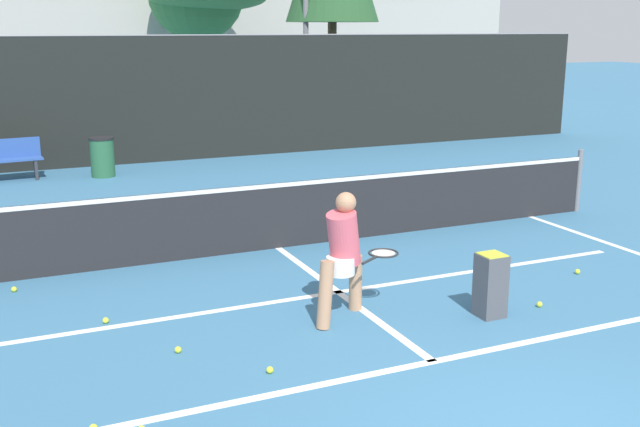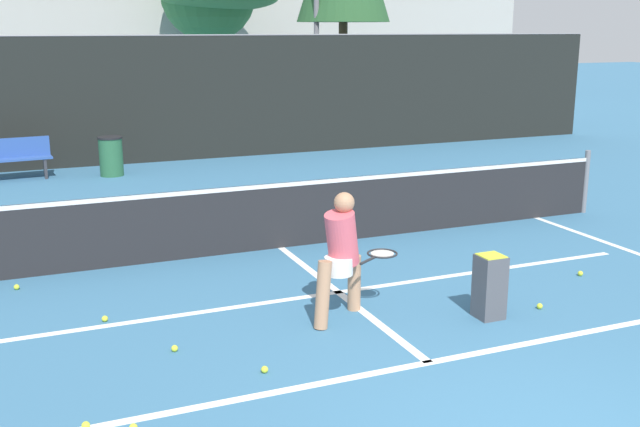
{
  "view_description": "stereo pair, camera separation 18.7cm",
  "coord_description": "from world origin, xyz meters",
  "px_view_note": "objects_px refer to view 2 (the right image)",
  "views": [
    {
      "loc": [
        -3.63,
        -3.56,
        3.08
      ],
      "look_at": [
        -0.17,
        4.24,
        0.95
      ],
      "focal_mm": 42.0,
      "sensor_mm": 36.0,
      "label": 1
    },
    {
      "loc": [
        -3.46,
        -3.64,
        3.08
      ],
      "look_at": [
        -0.17,
        4.24,
        0.95
      ],
      "focal_mm": 42.0,
      "sensor_mm": 36.0,
      "label": 2
    }
  ],
  "objects_px": {
    "trash_bin": "(111,156)",
    "parked_car": "(299,112)",
    "player_practicing": "(342,252)",
    "courtside_bench": "(14,158)",
    "ball_hopper": "(490,285)"
  },
  "relations": [
    {
      "from": "player_practicing",
      "to": "parked_car",
      "type": "xyz_separation_m",
      "value": [
        5.13,
        14.51,
        -0.18
      ]
    },
    {
      "from": "player_practicing",
      "to": "courtside_bench",
      "type": "distance_m",
      "value": 10.04
    },
    {
      "from": "courtside_bench",
      "to": "parked_car",
      "type": "xyz_separation_m",
      "value": [
        8.26,
        4.98,
        0.1
      ]
    },
    {
      "from": "player_practicing",
      "to": "trash_bin",
      "type": "xyz_separation_m",
      "value": [
        -1.21,
        9.23,
        -0.32
      ]
    },
    {
      "from": "parked_car",
      "to": "ball_hopper",
      "type": "bearing_deg",
      "value": -103.55
    },
    {
      "from": "ball_hopper",
      "to": "courtside_bench",
      "type": "distance_m",
      "value": 11.16
    },
    {
      "from": "ball_hopper",
      "to": "parked_car",
      "type": "height_order",
      "value": "parked_car"
    },
    {
      "from": "trash_bin",
      "to": "ball_hopper",
      "type": "bearing_deg",
      "value": -74.72
    },
    {
      "from": "player_practicing",
      "to": "ball_hopper",
      "type": "height_order",
      "value": "player_practicing"
    },
    {
      "from": "ball_hopper",
      "to": "trash_bin",
      "type": "distance_m",
      "value": 10.22
    },
    {
      "from": "player_practicing",
      "to": "courtside_bench",
      "type": "height_order",
      "value": "player_practicing"
    },
    {
      "from": "ball_hopper",
      "to": "parked_car",
      "type": "relative_size",
      "value": 0.16
    },
    {
      "from": "player_practicing",
      "to": "trash_bin",
      "type": "distance_m",
      "value": 9.32
    },
    {
      "from": "trash_bin",
      "to": "parked_car",
      "type": "bearing_deg",
      "value": 39.8
    },
    {
      "from": "ball_hopper",
      "to": "trash_bin",
      "type": "xyz_separation_m",
      "value": [
        -2.69,
        9.85,
        0.05
      ]
    }
  ]
}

